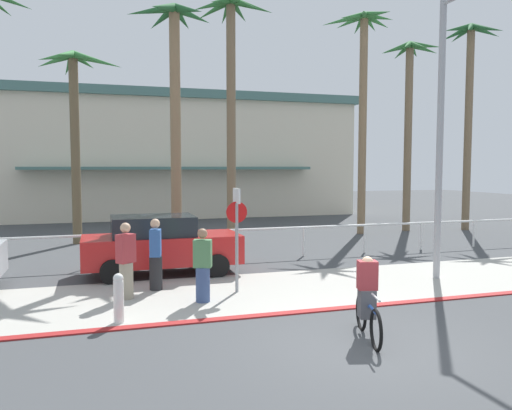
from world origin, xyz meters
name	(u,v)px	position (x,y,z in m)	size (l,w,h in m)	color
ground_plane	(226,253)	(0.00, 10.00, 0.00)	(80.00, 80.00, 0.00)	#424447
sidewalk_strip	(283,289)	(0.00, 4.20, 0.01)	(44.00, 4.00, 0.02)	#ADAAA0
curb_paint	(315,311)	(0.00, 2.20, 0.01)	(44.00, 0.24, 0.03)	maroon
building_backdrop	(160,156)	(-0.20, 27.78, 3.79)	(23.89, 12.98, 7.55)	beige
rail_fence	(237,235)	(0.00, 8.50, 0.84)	(23.67, 0.08, 1.04)	white
stop_sign_bike_lane	(237,225)	(-1.17, 4.27, 1.68)	(0.52, 0.56, 2.56)	gray
bollard_0	(119,298)	(-4.04, 2.56, 0.52)	(0.20, 0.20, 1.00)	white
streetlight_curb	(446,122)	(4.50, 3.91, 4.28)	(0.24, 2.54, 7.50)	#9EA0A5
palm_tree_2	(74,101)	(-5.17, 13.90, 5.65)	(3.34, 3.65, 7.62)	brown
palm_tree_3	(174,79)	(-1.81, 10.03, 6.07)	(2.89, 3.08, 8.59)	#846B4C
palm_tree_4	(231,65)	(0.72, 12.04, 7.03)	(3.29, 2.99, 9.67)	#756047
palm_tree_5	(363,70)	(7.16, 13.26, 7.44)	(3.16, 3.22, 10.01)	#846B4C
palm_tree_6	(409,93)	(9.89, 13.66, 6.59)	(3.15, 2.77, 8.99)	#756047
palm_tree_7	(470,81)	(12.80, 13.02, 7.18)	(3.24, 3.10, 9.89)	#756047
car_red_1	(160,244)	(-2.71, 6.98, 0.87)	(4.40, 2.02, 1.69)	red
cyclist_blue_0	(368,299)	(0.22, 0.39, 0.69)	(0.56, 1.77, 1.50)	black
pedestrian_0	(203,268)	(-2.15, 3.61, 0.78)	(0.47, 0.41, 1.69)	#384C7A
pedestrian_1	(156,257)	(-3.04, 5.08, 0.84)	(0.38, 0.45, 1.80)	#232326
pedestrian_2	(126,264)	(-3.79, 4.42, 0.84)	(0.48, 0.45, 1.80)	gray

